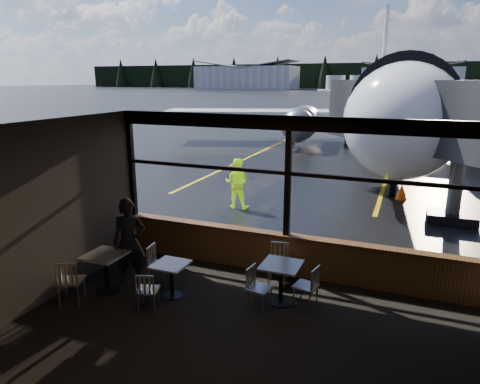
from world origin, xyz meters
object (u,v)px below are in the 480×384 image
Objects in this scene: jet_bridge at (456,148)px; chair_near_e at (306,286)px; chair_mid_s at (148,290)px; chair_near_w at (259,289)px; cafe_table_near at (281,284)px; airliner at (390,60)px; cone_nose at (402,192)px; ground_crew at (237,183)px; chair_near_n at (278,264)px; cafe_table_mid at (172,280)px; cone_wing at (292,140)px; cafe_table_left at (106,273)px; chair_left_s at (71,281)px; passenger at (129,242)px; chair_mid_w at (160,266)px.

chair_near_e is at bearing -112.84° from jet_bridge.
chair_near_e is 2.96m from chair_mid_s.
cafe_table_near is at bearing 150.90° from chair_near_w.
airliner reaches higher than cone_nose.
chair_near_n is at bearing 114.55° from ground_crew.
cafe_table_mid is 21.47m from cone_wing.
cone_wing is at bearing 122.03° from jet_bridge.
chair_near_w is 1.07× the size of chair_mid_s.
cafe_table_left is at bearing -105.62° from airliner.
chair_near_w is at bearing 5.07° from chair_mid_s.
chair_left_s is (-1.50, -0.35, 0.07)m from chair_mid_s.
chair_near_n is 20.53m from cone_wing.
chair_left_s is at bearing -115.48° from cafe_table_left.
passenger is (-3.66, -21.27, -4.44)m from airliner.
passenger is 21.15m from cone_wing.
chair_near_e is 6.72m from ground_crew.
chair_near_w is 9.45m from cone_nose.
jet_bridge is at bearing -84.02° from airliner.
chair_left_s is at bearing -157.77° from cafe_table_near.
chair_mid_w is 10.07m from cone_nose.
chair_near_e is 0.46× the size of passenger.
chair_mid_w is at bearing -174.85° from cafe_table_near.
cone_nose is at bearing 50.35° from chair_mid_s.
chair_near_w is 0.50× the size of ground_crew.
cafe_table_near is at bearing 113.24° from ground_crew.
airliner is 22.03m from passenger.
passenger is (-2.89, 0.02, 0.50)m from chair_near_w.
chair_near_n is 0.52× the size of ground_crew.
chair_near_e reaches higher than cone_wing.
cafe_table_mid is at bearing 7.02° from chair_left_s.
chair_near_n reaches higher than chair_near_w.
chair_near_n is 1.57× the size of cone_wing.
airliner reaches higher than jet_bridge.
airliner is at bearing 56.26° from chair_left_s.
passenger reaches higher than chair_left_s.
airliner is at bearing -174.33° from chair_near_w.
cafe_table_left is (-3.89, -21.77, -4.96)m from airliner.
chair_left_s is 7.17m from ground_crew.
passenger is 6.00m from ground_crew.
ground_crew is at bearing -148.40° from cone_nose.
airliner is 44.28× the size of chair_mid_s.
airliner is 21.48m from cafe_table_near.
cone_nose is at bearing 29.99° from passenger.
cone_nose is (2.22, 8.02, -0.15)m from chair_near_n.
chair_near_w is (3.13, 0.48, 0.01)m from cafe_table_left.
cafe_table_mid is 0.38× the size of passenger.
chair_near_n is 3.15m from passenger.
cafe_table_near is 21.34m from cone_wing.
chair_mid_s is 0.43× the size of passenger.
airliner is 13.21m from cone_nose.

